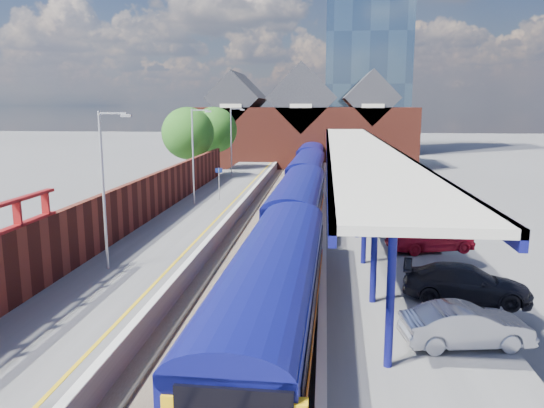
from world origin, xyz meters
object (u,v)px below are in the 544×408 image
at_px(train, 304,183).
at_px(parked_car_blue, 394,192).
at_px(platform_sign, 219,178).
at_px(parked_car_red, 431,236).
at_px(lamp_post_b, 106,181).
at_px(parked_car_dark, 466,283).
at_px(lamp_post_c, 195,150).
at_px(lamp_post_d, 232,138).
at_px(parked_car_silver, 466,326).

relative_size(train, parked_car_blue, 14.96).
distance_m(platform_sign, parked_car_red, 19.14).
relative_size(lamp_post_b, parked_car_red, 1.60).
bearing_deg(parked_car_dark, parked_car_blue, 9.83).
distance_m(lamp_post_c, platform_sign, 3.34).
bearing_deg(parked_car_dark, train, 27.31).
xyz_separation_m(lamp_post_b, parked_car_red, (14.86, 4.47, -3.25)).
height_order(lamp_post_b, lamp_post_c, same).
bearing_deg(lamp_post_c, lamp_post_d, 90.00).
bearing_deg(parked_car_red, lamp_post_c, 36.65).
distance_m(lamp_post_c, parked_car_blue, 15.58).
xyz_separation_m(parked_car_dark, parked_car_blue, (0.00, 21.71, -0.06)).
xyz_separation_m(lamp_post_b, parked_car_dark, (14.86, -2.49, -3.32)).
bearing_deg(parked_car_red, parked_car_dark, 164.46).
height_order(platform_sign, parked_car_silver, platform_sign).
xyz_separation_m(lamp_post_b, parked_car_silver, (13.86, -6.44, -3.35)).
bearing_deg(lamp_post_d, platform_sign, -84.44).
bearing_deg(train, parked_car_red, -65.39).
distance_m(train, parked_car_blue, 7.05).
bearing_deg(parked_car_red, parked_car_blue, -15.54).
relative_size(train, platform_sign, 26.38).
height_order(lamp_post_b, parked_car_blue, lamp_post_b).
height_order(lamp_post_c, lamp_post_d, same).
bearing_deg(parked_car_red, platform_sign, 29.39).
bearing_deg(lamp_post_d, parked_car_dark, -66.69).
xyz_separation_m(parked_car_red, parked_car_silver, (-1.00, -10.90, -0.11)).
bearing_deg(parked_car_silver, lamp_post_c, 22.28).
xyz_separation_m(lamp_post_d, parked_car_blue, (14.86, -12.78, -3.38)).
height_order(train, parked_car_red, train).
xyz_separation_m(lamp_post_c, parked_car_dark, (14.86, -18.49, -3.32)).
height_order(train, lamp_post_b, lamp_post_b).
height_order(train, platform_sign, platform_sign).
bearing_deg(parked_car_blue, parked_car_dark, -160.79).
relative_size(parked_car_dark, parked_car_blue, 1.05).
bearing_deg(lamp_post_c, parked_car_blue, 12.24).
distance_m(lamp_post_c, parked_car_silver, 26.58).
height_order(lamp_post_d, parked_car_silver, lamp_post_d).
height_order(lamp_post_b, parked_car_dark, lamp_post_b).
height_order(lamp_post_c, parked_car_silver, lamp_post_c).
bearing_deg(parked_car_blue, lamp_post_c, 121.45).
xyz_separation_m(parked_car_silver, parked_car_blue, (1.00, 25.66, -0.03)).
relative_size(lamp_post_b, parked_car_blue, 1.59).
distance_m(lamp_post_d, parked_car_silver, 41.00).
distance_m(lamp_post_d, parked_car_blue, 19.89).
bearing_deg(platform_sign, train, 15.21).
bearing_deg(parked_car_dark, parked_car_red, 9.83).
height_order(parked_car_dark, parked_car_blue, parked_car_dark).
relative_size(lamp_post_b, parked_car_silver, 1.81).
distance_m(parked_car_red, parked_car_dark, 6.96).
height_order(lamp_post_b, platform_sign, lamp_post_b).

